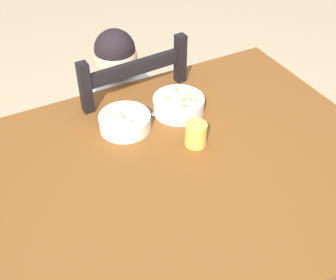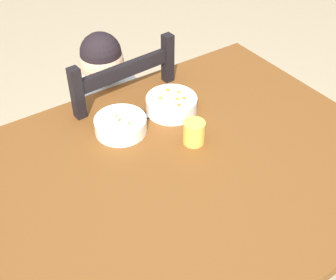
{
  "view_description": "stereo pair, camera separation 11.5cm",
  "coord_description": "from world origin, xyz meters",
  "px_view_note": "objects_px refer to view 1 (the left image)",
  "views": [
    {
      "loc": [
        -0.44,
        -0.83,
        1.7
      ],
      "look_at": [
        0.03,
        0.07,
        0.83
      ],
      "focal_mm": 46.71,
      "sensor_mm": 36.0,
      "label": 1
    },
    {
      "loc": [
        -0.54,
        -0.77,
        1.7
      ],
      "look_at": [
        0.03,
        0.07,
        0.83
      ],
      "focal_mm": 46.71,
      "sensor_mm": 36.0,
      "label": 2
    }
  ],
  "objects_px": {
    "child_figure": "(122,107)",
    "drinking_cup": "(196,134)",
    "dining_chair": "(125,138)",
    "spoon": "(162,112)",
    "dining_table": "(170,193)",
    "bowl_of_peas": "(125,121)",
    "bowl_of_carrots": "(179,104)"
  },
  "relations": [
    {
      "from": "spoon",
      "to": "drinking_cup",
      "type": "xyz_separation_m",
      "value": [
        0.02,
        -0.2,
        0.03
      ]
    },
    {
      "from": "dining_chair",
      "to": "child_figure",
      "type": "relative_size",
      "value": 1.0
    },
    {
      "from": "dining_table",
      "to": "dining_chair",
      "type": "xyz_separation_m",
      "value": [
        0.06,
        0.55,
        -0.21
      ]
    },
    {
      "from": "child_figure",
      "to": "drinking_cup",
      "type": "relative_size",
      "value": 12.41
    },
    {
      "from": "bowl_of_peas",
      "to": "spoon",
      "type": "height_order",
      "value": "bowl_of_peas"
    },
    {
      "from": "dining_table",
      "to": "bowl_of_carrots",
      "type": "distance_m",
      "value": 0.32
    },
    {
      "from": "dining_chair",
      "to": "bowl_of_peas",
      "type": "xyz_separation_m",
      "value": [
        -0.1,
        -0.3,
        0.34
      ]
    },
    {
      "from": "drinking_cup",
      "to": "dining_chair",
      "type": "bearing_deg",
      "value": 97.52
    },
    {
      "from": "dining_chair",
      "to": "spoon",
      "type": "relative_size",
      "value": 7.01
    },
    {
      "from": "bowl_of_peas",
      "to": "drinking_cup",
      "type": "relative_size",
      "value": 2.21
    },
    {
      "from": "dining_table",
      "to": "dining_chair",
      "type": "height_order",
      "value": "dining_chair"
    },
    {
      "from": "dining_chair",
      "to": "bowl_of_peas",
      "type": "relative_size",
      "value": 5.63
    },
    {
      "from": "dining_table",
      "to": "dining_chair",
      "type": "relative_size",
      "value": 1.41
    },
    {
      "from": "child_figure",
      "to": "spoon",
      "type": "relative_size",
      "value": 7.0
    },
    {
      "from": "bowl_of_carrots",
      "to": "spoon",
      "type": "relative_size",
      "value": 1.29
    },
    {
      "from": "dining_table",
      "to": "spoon",
      "type": "height_order",
      "value": "spoon"
    },
    {
      "from": "dining_table",
      "to": "bowl_of_peas",
      "type": "relative_size",
      "value": 7.94
    },
    {
      "from": "dining_table",
      "to": "child_figure",
      "type": "xyz_separation_m",
      "value": [
        0.06,
        0.54,
        -0.04
      ]
    },
    {
      "from": "dining_chair",
      "to": "spoon",
      "type": "height_order",
      "value": "dining_chair"
    },
    {
      "from": "dining_chair",
      "to": "bowl_of_peas",
      "type": "distance_m",
      "value": 0.46
    },
    {
      "from": "bowl_of_carrots",
      "to": "spoon",
      "type": "height_order",
      "value": "bowl_of_carrots"
    },
    {
      "from": "child_figure",
      "to": "bowl_of_peas",
      "type": "relative_size",
      "value": 5.63
    },
    {
      "from": "bowl_of_peas",
      "to": "bowl_of_carrots",
      "type": "distance_m",
      "value": 0.2
    },
    {
      "from": "child_figure",
      "to": "bowl_of_peas",
      "type": "height_order",
      "value": "child_figure"
    },
    {
      "from": "child_figure",
      "to": "spoon",
      "type": "xyz_separation_m",
      "value": [
        0.05,
        -0.27,
        0.14
      ]
    },
    {
      "from": "dining_chair",
      "to": "dining_table",
      "type": "bearing_deg",
      "value": -96.72
    },
    {
      "from": "child_figure",
      "to": "dining_table",
      "type": "bearing_deg",
      "value": -96.46
    },
    {
      "from": "dining_table",
      "to": "dining_chair",
      "type": "bearing_deg",
      "value": 83.28
    },
    {
      "from": "child_figure",
      "to": "bowl_of_carrots",
      "type": "relative_size",
      "value": 5.42
    },
    {
      "from": "spoon",
      "to": "bowl_of_carrots",
      "type": "bearing_deg",
      "value": -18.89
    },
    {
      "from": "bowl_of_carrots",
      "to": "drinking_cup",
      "type": "relative_size",
      "value": 2.29
    },
    {
      "from": "bowl_of_peas",
      "to": "child_figure",
      "type": "bearing_deg",
      "value": 70.85
    }
  ]
}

